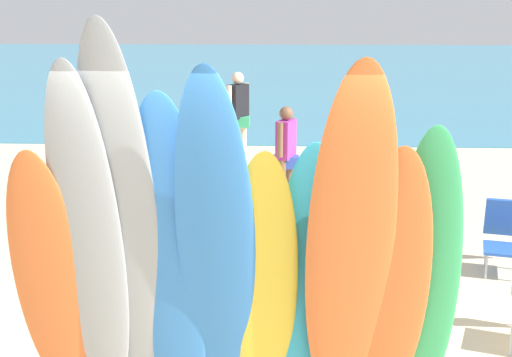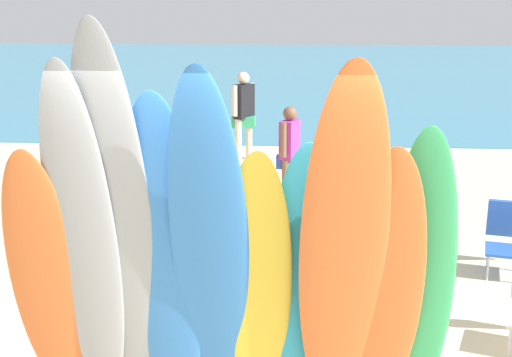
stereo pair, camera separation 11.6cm
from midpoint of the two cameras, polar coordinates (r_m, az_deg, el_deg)
ground at (r=19.09m, az=1.59°, el=5.30°), size 60.00×60.00×0.00m
ocean_water at (r=34.52m, az=2.16°, el=9.20°), size 60.00×40.00×0.02m
surfboard_rack at (r=5.44m, az=-1.65°, el=-12.25°), size 3.05×0.07×0.59m
surfboard_orange_0 at (r=5.13m, az=-17.20°, el=-8.09°), size 0.51×0.57×2.01m
surfboard_grey_1 at (r=4.87m, az=-14.19°, el=-5.38°), size 0.51×0.68×2.59m
surfboard_grey_2 at (r=4.78m, az=-11.58°, el=-4.07°), size 0.56×0.72×2.84m
surfboard_blue_3 at (r=4.83m, az=-7.75°, el=-6.57°), size 0.59×0.55×2.38m
surfboard_blue_4 at (r=4.67m, az=-3.97°, el=-6.01°), size 0.59×0.78×2.57m
surfboard_yellow_5 at (r=4.81m, az=-0.17°, el=-8.84°), size 0.53×0.61×2.02m
surfboard_teal_6 at (r=4.87m, az=3.74°, el=-8.39°), size 0.54×0.50×2.05m
surfboard_orange_7 at (r=4.60m, az=7.00°, el=-6.12°), size 0.63×0.79×2.61m
surfboard_orange_8 at (r=4.83m, az=10.38°, el=-8.73°), size 0.52×0.56×2.06m
surfboard_green_9 at (r=4.93m, az=13.12°, el=-7.75°), size 0.50×0.47×2.16m
beachgoer_near_rack at (r=13.17m, az=-1.75°, el=5.66°), size 0.44×0.55×1.69m
beachgoer_midbeach at (r=8.97m, az=-4.97°, el=1.33°), size 0.50×0.41×1.60m
beachgoer_strolling at (r=10.14m, az=2.15°, el=2.45°), size 0.38×0.53×1.48m
beach_chair_red at (r=8.21m, az=19.62°, el=-4.25°), size 0.66×0.83×0.80m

